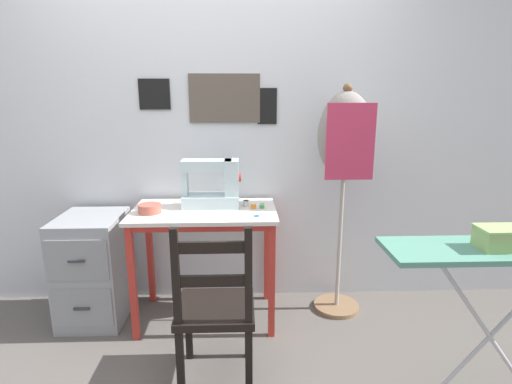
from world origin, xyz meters
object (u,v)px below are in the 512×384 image
at_px(thread_spool_mid_table, 253,206).
at_px(thread_spool_far_edge, 262,206).
at_px(scissors, 261,215).
at_px(sewing_machine, 214,185).
at_px(storage_box, 500,238).
at_px(thread_spool_near_machine, 246,203).
at_px(fabric_bowl, 150,208).
at_px(filing_cabinet, 94,268).
at_px(dress_form, 345,147).
at_px(ironing_board, 502,259).
at_px(wooden_chair, 215,309).

height_order(thread_spool_mid_table, thread_spool_far_edge, thread_spool_mid_table).
bearing_deg(thread_spool_mid_table, scissors, -73.23).
bearing_deg(sewing_machine, storage_box, -37.93).
bearing_deg(storage_box, thread_spool_near_machine, 136.82).
bearing_deg(thread_spool_mid_table, storage_box, -42.29).
relative_size(fabric_bowl, filing_cabinet, 0.20).
xyz_separation_m(dress_form, ironing_board, (0.46, -0.99, -0.37)).
xyz_separation_m(scissors, ironing_board, (1.01, -0.77, 0.02)).
bearing_deg(fabric_bowl, scissors, -6.31).
relative_size(sewing_machine, fabric_bowl, 2.72).
distance_m(thread_spool_near_machine, ironing_board, 1.48).
distance_m(fabric_bowl, dress_form, 1.31).
bearing_deg(fabric_bowl, thread_spool_mid_table, 6.06).
height_order(ironing_board, storage_box, storage_box).
distance_m(scissors, filing_cabinet, 1.20).
distance_m(sewing_machine, wooden_chair, 0.86).
xyz_separation_m(fabric_bowl, thread_spool_far_edge, (0.71, 0.08, -0.01)).
bearing_deg(thread_spool_near_machine, dress_form, -0.14).
xyz_separation_m(ironing_board, storage_box, (-0.03, -0.02, 0.10)).
xyz_separation_m(sewing_machine, fabric_bowl, (-0.40, -0.13, -0.12)).
distance_m(thread_spool_mid_table, filing_cabinet, 1.16).
height_order(thread_spool_mid_table, storage_box, storage_box).
distance_m(filing_cabinet, storage_box, 2.37).
xyz_separation_m(fabric_bowl, scissors, (0.70, -0.08, -0.03)).
xyz_separation_m(thread_spool_far_edge, wooden_chair, (-0.27, -0.64, -0.37)).
bearing_deg(scissors, filing_cabinet, 171.37).
distance_m(wooden_chair, dress_form, 1.31).
height_order(wooden_chair, storage_box, storage_box).
distance_m(fabric_bowl, thread_spool_near_machine, 0.62).
xyz_separation_m(thread_spool_mid_table, storage_box, (1.03, -0.93, 0.11)).
bearing_deg(thread_spool_near_machine, storage_box, -43.18).
bearing_deg(wooden_chair, storage_box, -13.37).
bearing_deg(thread_spool_mid_table, filing_cabinet, 178.76).
height_order(fabric_bowl, dress_form, dress_form).
relative_size(sewing_machine, wooden_chair, 0.43).
xyz_separation_m(filing_cabinet, ironing_board, (2.13, -0.94, 0.44)).
xyz_separation_m(scissors, thread_spool_near_machine, (-0.09, 0.22, 0.02)).
bearing_deg(thread_spool_near_machine, thread_spool_far_edge, -32.97).
distance_m(thread_spool_mid_table, dress_form, 0.71).
xyz_separation_m(sewing_machine, thread_spool_far_edge, (0.31, -0.06, -0.13)).
bearing_deg(scissors, sewing_machine, 144.74).
height_order(sewing_machine, thread_spool_near_machine, sewing_machine).
height_order(scissors, thread_spool_near_machine, thread_spool_near_machine).
bearing_deg(sewing_machine, fabric_bowl, -161.34).
height_order(thread_spool_near_machine, thread_spool_mid_table, thread_spool_mid_table).
height_order(sewing_machine, wooden_chair, sewing_machine).
xyz_separation_m(thread_spool_far_edge, dress_form, (0.54, 0.07, 0.38)).
relative_size(filing_cabinet, ironing_board, 0.70).
bearing_deg(thread_spool_mid_table, sewing_machine, 165.69).
bearing_deg(ironing_board, storage_box, -152.04).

